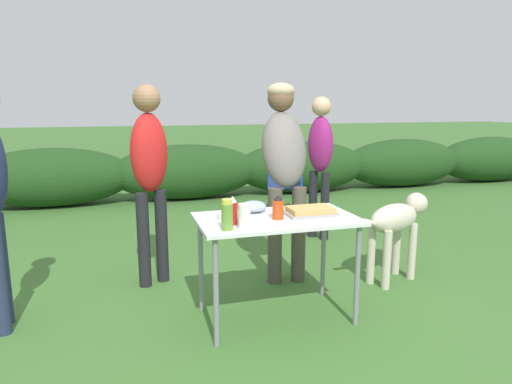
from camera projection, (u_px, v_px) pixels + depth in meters
ground_plane at (276, 317)px, 3.29m from camera, size 60.00×60.00×0.00m
shrub_hedge at (187, 172)px, 7.32m from camera, size 14.40×0.90×0.88m
folding_table at (277, 228)px, 3.16m from camera, size 1.10×0.64×0.74m
food_tray at (310, 211)px, 3.21m from camera, size 0.35×0.24×0.06m
plate_stack at (232, 215)px, 3.11m from camera, size 0.21×0.21×0.04m
mixing_bowl at (254, 206)px, 3.30m from camera, size 0.18×0.18×0.08m
paper_cup_stack at (244, 216)px, 2.86m from camera, size 0.08×0.08×0.16m
hot_sauce_bottle at (278, 208)px, 3.09m from camera, size 0.08×0.08×0.17m
relish_jar at (227, 215)px, 2.81m from camera, size 0.07×0.07×0.20m
ketchup_bottle at (233, 211)px, 2.95m from camera, size 0.06×0.06×0.19m
standing_person_in_olive_jacket at (284, 158)px, 3.86m from camera, size 0.42×0.53×1.69m
standing_person_in_red_jacket at (320, 153)px, 5.05m from camera, size 0.34×0.37×1.59m
standing_person_with_beanie at (150, 165)px, 3.72m from camera, size 0.39×0.35×1.66m
dog at (397, 222)px, 3.90m from camera, size 0.84×0.43×0.74m
camp_chair_green_behind_table at (284, 181)px, 6.24m from camera, size 0.62×0.70×0.83m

